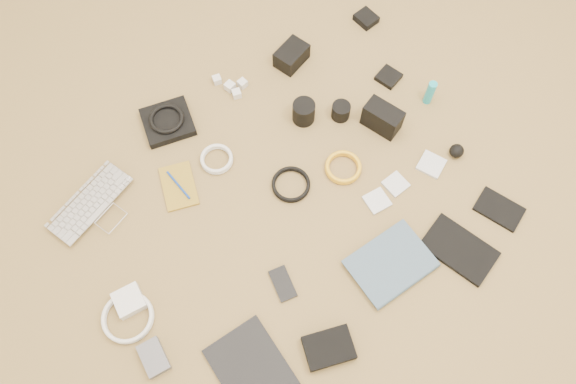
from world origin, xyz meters
TOP-DOWN VIEW (x-y plane):
  - laptop at (-0.46, 0.33)m, footprint 0.33×0.27m
  - headphone_pouch at (-0.12, 0.48)m, footprint 0.19×0.19m
  - headphones at (-0.12, 0.48)m, footprint 0.12×0.12m
  - charger_a at (0.10, 0.52)m, footprint 0.03×0.03m
  - charger_b at (0.17, 0.46)m, footprint 0.03×0.03m
  - charger_c at (0.12, 0.47)m, footprint 0.04×0.04m
  - charger_d at (0.13, 0.43)m, footprint 0.04×0.04m
  - dslr_camera at (0.36, 0.44)m, footprint 0.13×0.11m
  - lens_pouch at (0.69, 0.43)m, footprint 0.07×0.08m
  - notebook_olive at (-0.22, 0.26)m, footprint 0.15×0.18m
  - pen_blue at (-0.22, 0.26)m, footprint 0.02×0.12m
  - cable_white_a at (-0.07, 0.26)m, footprint 0.13×0.13m
  - lens_a at (0.26, 0.23)m, footprint 0.08×0.08m
  - lens_b at (0.36, 0.16)m, footprint 0.07×0.07m
  - card_reader at (0.59, 0.18)m, footprint 0.09×0.09m
  - power_brick at (-0.53, 0.02)m, footprint 0.09×0.09m
  - cable_white_b at (-0.55, -0.02)m, footprint 0.16×0.16m
  - cable_black at (0.07, 0.05)m, footprint 0.16×0.16m
  - cable_yellow at (0.25, -0.00)m, footprint 0.14×0.14m
  - flash at (0.45, 0.05)m, footprint 0.10×0.14m
  - lens_cleaner at (0.64, 0.03)m, footprint 0.04×0.04m
  - battery_charger at (-0.55, -0.16)m, footprint 0.07×0.10m
  - tablet at (-0.35, -0.34)m, footprint 0.19×0.24m
  - phone at (-0.13, -0.20)m, footprint 0.07×0.11m
  - filter_case_left at (0.26, -0.16)m, footprint 0.08×0.08m
  - filter_case_mid at (0.35, -0.15)m, footprint 0.07×0.07m
  - filter_case_right at (0.49, -0.16)m, footprint 0.10×0.10m
  - air_blower at (0.58, -0.18)m, footprint 0.06×0.06m
  - drive_case at (-0.14, -0.42)m, footprint 0.16×0.14m
  - paperback at (0.16, -0.43)m, footprint 0.24×0.18m
  - notebook_black_a at (0.36, -0.43)m, footprint 0.18×0.24m
  - notebook_black_b at (0.55, -0.40)m, footprint 0.13×0.16m

SIDE VIEW (x-z plane):
  - phone at x=-0.13m, z-range 0.00..0.01m
  - notebook_olive at x=-0.22m, z-range 0.00..0.01m
  - filter_case_mid at x=0.35m, z-range 0.00..0.01m
  - filter_case_left at x=0.26m, z-range 0.00..0.01m
  - tablet at x=-0.35m, z-range 0.00..0.01m
  - filter_case_right at x=0.49m, z-range 0.00..0.01m
  - cable_black at x=0.07m, z-range 0.00..0.01m
  - notebook_black_b at x=0.55m, z-range 0.00..0.01m
  - cable_white_a at x=-0.07m, z-range 0.00..0.01m
  - cable_white_b at x=-0.55m, z-range 0.00..0.01m
  - cable_yellow at x=0.25m, z-range 0.00..0.01m
  - notebook_black_a at x=0.36m, z-range 0.00..0.02m
  - card_reader at x=0.59m, z-range 0.00..0.02m
  - laptop at x=-0.46m, z-range 0.00..0.02m
  - paperback at x=0.16m, z-range 0.00..0.02m
  - pen_blue at x=-0.22m, z-range 0.01..0.02m
  - charger_a at x=0.10m, z-range 0.00..0.03m
  - charger_b at x=0.17m, z-range 0.00..0.03m
  - lens_pouch at x=0.69m, z-range 0.00..0.03m
  - charger_d at x=0.13m, z-range 0.00..0.03m
  - battery_charger at x=-0.55m, z-range 0.00..0.03m
  - headphone_pouch at x=-0.12m, z-range 0.00..0.03m
  - charger_c at x=0.12m, z-range 0.00..0.03m
  - drive_case at x=-0.14m, z-range 0.00..0.03m
  - power_brick at x=-0.53m, z-range 0.00..0.03m
  - air_blower at x=0.58m, z-range 0.00..0.05m
  - lens_b at x=0.36m, z-range 0.00..0.06m
  - dslr_camera at x=0.36m, z-range 0.00..0.07m
  - headphones at x=-0.12m, z-range 0.03..0.04m
  - lens_a at x=0.26m, z-range 0.00..0.08m
  - flash at x=0.45m, z-range 0.00..0.09m
  - lens_cleaner at x=0.64m, z-range 0.00..0.10m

